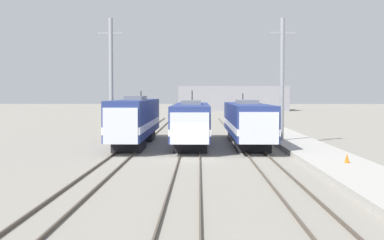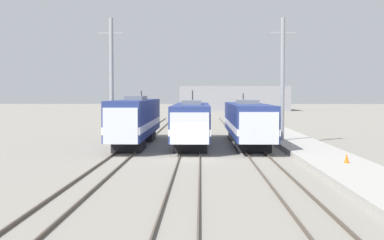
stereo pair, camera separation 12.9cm
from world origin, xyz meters
The scene contains 12 objects.
ground_plane centered at (0.00, 0.00, 0.00)m, with size 400.00×400.00×0.00m, color gray.
rail_pair_far_left centered at (-4.94, 0.00, 0.07)m, with size 1.51×120.00×0.15m.
rail_pair_center centered at (0.00, 0.00, 0.07)m, with size 1.51×120.00×0.15m.
rail_pair_far_right centered at (4.94, 0.00, 0.07)m, with size 1.51×120.00×0.15m.
locomotive_far_left centered at (-4.94, 9.10, 2.25)m, with size 2.75×18.96×4.83m.
locomotive_center centered at (0.00, 8.92, 2.06)m, with size 3.07×18.81×4.88m.
locomotive_far_right centered at (4.94, 9.68, 2.07)m, with size 3.12×19.99×4.59m.
catenary_tower_left centered at (-7.24, 10.25, 5.82)m, with size 2.31×0.37×11.33m.
catenary_tower_right centered at (8.11, 10.25, 5.82)m, with size 2.31×0.37×11.33m.
platform centered at (9.33, 0.00, 0.20)m, with size 4.00×120.00×0.39m.
traffic_cone centered at (9.58, -5.70, 0.69)m, with size 0.30×0.30×0.60m.
depot_building centered at (9.73, 108.69, 3.29)m, with size 29.03×14.38×6.58m.
Camera 1 is at (0.69, -37.77, 4.56)m, focal length 50.00 mm.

